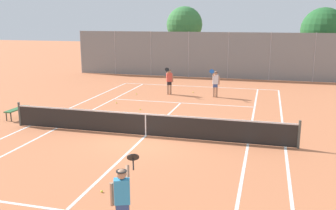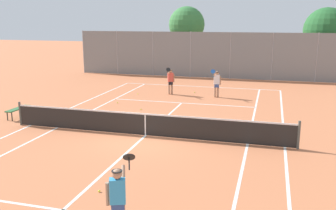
# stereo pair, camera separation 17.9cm
# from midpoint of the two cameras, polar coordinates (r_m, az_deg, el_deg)

# --- Properties ---
(ground_plane) EXTENTS (120.00, 120.00, 0.00)m
(ground_plane) POSITION_cam_midpoint_polar(r_m,az_deg,el_deg) (15.47, -3.12, -4.69)
(ground_plane) COLOR #C67047
(court_line_markings) EXTENTS (11.10, 23.90, 0.01)m
(court_line_markings) POSITION_cam_midpoint_polar(r_m,az_deg,el_deg) (15.47, -3.12, -4.68)
(court_line_markings) COLOR silver
(court_line_markings) RESTS_ON ground
(tennis_net) EXTENTS (12.00, 0.10, 1.07)m
(tennis_net) POSITION_cam_midpoint_polar(r_m,az_deg,el_deg) (15.32, -3.14, -2.88)
(tennis_net) COLOR #474C47
(tennis_net) RESTS_ON ground
(player_near_side) EXTENTS (0.46, 0.88, 1.77)m
(player_near_side) POSITION_cam_midpoint_polar(r_m,az_deg,el_deg) (8.36, -7.02, -13.89)
(player_near_side) COLOR tan
(player_near_side) RESTS_ON ground
(player_far_left) EXTENTS (0.43, 0.90, 1.77)m
(player_far_left) POSITION_cam_midpoint_polar(r_m,az_deg,el_deg) (23.69, 0.60, 3.83)
(player_far_left) COLOR tan
(player_far_left) RESTS_ON ground
(player_far_right) EXTENTS (0.57, 0.81, 1.77)m
(player_far_right) POSITION_cam_midpoint_polar(r_m,az_deg,el_deg) (22.99, 7.64, 3.44)
(player_far_right) COLOR tan
(player_far_right) RESTS_ON ground
(loose_tennis_ball_0) EXTENTS (0.07, 0.07, 0.07)m
(loose_tennis_ball_0) POSITION_cam_midpoint_polar(r_m,az_deg,el_deg) (24.45, 4.26, 1.96)
(loose_tennis_ball_0) COLOR #D1DB33
(loose_tennis_ball_0) RESTS_ON ground
(loose_tennis_ball_1) EXTENTS (0.07, 0.07, 0.07)m
(loose_tennis_ball_1) POSITION_cam_midpoint_polar(r_m,az_deg,el_deg) (10.80, -9.96, -12.79)
(loose_tennis_ball_1) COLOR #D1DB33
(loose_tennis_ball_1) RESTS_ON ground
(loose_tennis_ball_2) EXTENTS (0.07, 0.07, 0.07)m
(loose_tennis_ball_2) POSITION_cam_midpoint_polar(r_m,az_deg,el_deg) (21.52, -7.48, 0.37)
(loose_tennis_ball_2) COLOR #D1DB33
(loose_tennis_ball_2) RESTS_ON ground
(loose_tennis_ball_3) EXTENTS (0.07, 0.07, 0.07)m
(loose_tennis_ball_3) POSITION_cam_midpoint_polar(r_m,az_deg,el_deg) (23.92, -4.41, 1.71)
(loose_tennis_ball_3) COLOR #D1DB33
(loose_tennis_ball_3) RESTS_ON ground
(loose_tennis_ball_4) EXTENTS (0.07, 0.07, 0.07)m
(loose_tennis_ball_4) POSITION_cam_midpoint_polar(r_m,az_deg,el_deg) (19.80, -3.89, -0.66)
(loose_tennis_ball_4) COLOR #D1DB33
(loose_tennis_ball_4) RESTS_ON ground
(courtside_bench) EXTENTS (0.36, 1.50, 0.47)m
(courtside_bench) POSITION_cam_midpoint_polar(r_m,az_deg,el_deg) (19.57, -21.65, -0.60)
(courtside_bench) COLOR #2D6638
(courtside_bench) RESTS_ON ground
(back_fence) EXTENTS (22.64, 0.08, 3.70)m
(back_fence) POSITION_cam_midpoint_polar(r_m,az_deg,el_deg) (30.55, 6.60, 7.56)
(back_fence) COLOR gray
(back_fence) RESTS_ON ground
(tree_behind_left) EXTENTS (3.15, 3.15, 5.79)m
(tree_behind_left) POSITION_cam_midpoint_polar(r_m,az_deg,el_deg) (33.66, 3.00, 12.03)
(tree_behind_left) COLOR brown
(tree_behind_left) RESTS_ON ground
(tree_behind_right) EXTENTS (3.63, 3.63, 5.63)m
(tree_behind_right) POSITION_cam_midpoint_polar(r_m,az_deg,el_deg) (33.74, 23.08, 10.34)
(tree_behind_right) COLOR brown
(tree_behind_right) RESTS_ON ground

